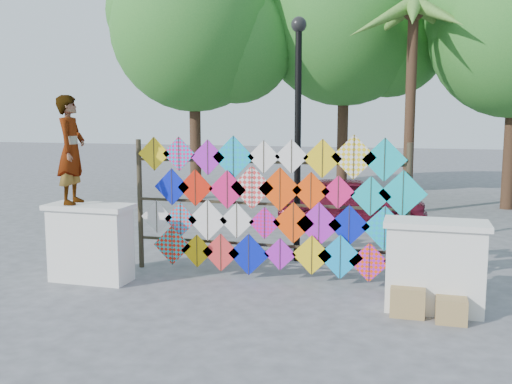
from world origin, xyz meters
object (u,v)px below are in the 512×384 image
(vendor_woman, at_px, (71,150))
(lamppost, at_px, (298,117))
(sedan, at_px, (352,201))
(kite_rack, at_px, (271,207))

(vendor_woman, relative_size, lamppost, 0.39)
(sedan, relative_size, lamppost, 0.81)
(kite_rack, relative_size, vendor_woman, 2.81)
(sedan, bearing_deg, vendor_woman, 136.40)
(kite_rack, xyz_separation_m, lamppost, (0.17, 1.28, 1.47))
(vendor_woman, bearing_deg, kite_rack, -85.67)
(lamppost, bearing_deg, sedan, 80.39)
(kite_rack, xyz_separation_m, vendor_woman, (-3.12, -0.92, 0.94))
(vendor_woman, distance_m, sedan, 7.22)
(lamppost, bearing_deg, vendor_woman, -146.20)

